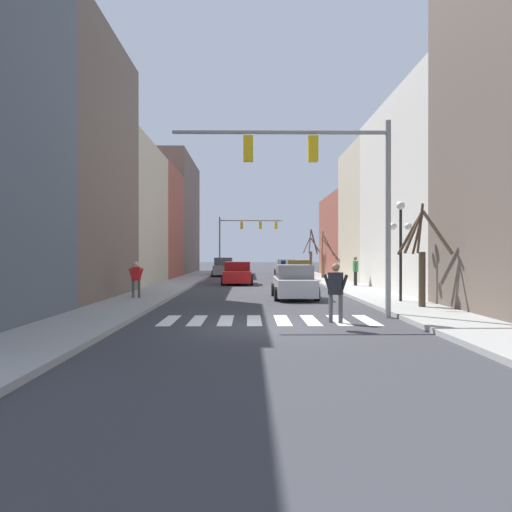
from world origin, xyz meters
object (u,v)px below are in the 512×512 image
(traffic_signal_near, at_px, (326,174))
(car_parked_left_far, at_px, (290,270))
(car_parked_left_near, at_px, (298,272))
(pedestrian_on_left_sidewalk, at_px, (136,276))
(traffic_signal_far, at_px, (243,231))
(car_parked_right_mid, at_px, (294,283))
(pedestrian_crossing_street, at_px, (336,288))
(car_parked_right_near, at_px, (224,268))
(pedestrian_waiting_at_curb, at_px, (355,268))
(street_tree_right_near, at_px, (421,257))
(street_tree_left_far, at_px, (325,259))
(street_tree_left_mid, at_px, (311,254))
(car_parked_right_far, at_px, (238,274))
(car_driving_toward_lane, at_px, (286,268))
(street_lamp_right_corner, at_px, (401,230))

(traffic_signal_near, relative_size, car_parked_left_far, 1.61)
(car_parked_left_near, distance_m, pedestrian_on_left_sidewalk, 17.82)
(traffic_signal_far, height_order, car_parked_right_mid, traffic_signal_far)
(traffic_signal_near, xyz_separation_m, car_parked_right_mid, (-0.40, 7.35, -4.01))
(pedestrian_crossing_street, bearing_deg, car_parked_right_near, 124.94)
(car_parked_right_mid, height_order, car_parked_left_near, car_parked_left_near)
(pedestrian_waiting_at_curb, bearing_deg, car_parked_right_near, -153.98)
(traffic_signal_far, relative_size, pedestrian_waiting_at_curb, 3.98)
(street_tree_right_near, distance_m, street_tree_left_far, 23.37)
(traffic_signal_near, bearing_deg, pedestrian_crossing_street, -83.81)
(traffic_signal_near, bearing_deg, street_tree_left_far, 81.48)
(car_parked_right_mid, distance_m, street_tree_left_mid, 25.85)
(street_tree_right_near, relative_size, street_tree_left_far, 0.98)
(car_parked_right_far, bearing_deg, pedestrian_crossing_street, 10.00)
(car_parked_right_mid, relative_size, car_parked_left_near, 1.03)
(car_parked_right_far, relative_size, street_tree_left_mid, 0.98)
(car_parked_left_near, bearing_deg, street_tree_left_mid, -12.46)
(car_parked_right_mid, bearing_deg, car_parked_left_near, -6.23)
(traffic_signal_far, xyz_separation_m, street_tree_left_far, (7.07, -15.38, -3.02))
(car_parked_right_mid, distance_m, car_parked_left_near, 14.41)
(car_driving_toward_lane, bearing_deg, car_parked_left_far, 179.64)
(car_driving_toward_lane, relative_size, car_parked_left_far, 1.03)
(pedestrian_crossing_street, height_order, pedestrian_on_left_sidewalk, pedestrian_crossing_street)
(traffic_signal_far, relative_size, car_driving_toward_lane, 1.58)
(car_parked_left_far, xyz_separation_m, street_tree_right_near, (2.81, -25.27, 1.27))
(traffic_signal_far, relative_size, car_parked_left_far, 1.63)
(traffic_signal_near, xyz_separation_m, car_parked_left_far, (1.08, 27.40, -4.01))
(traffic_signal_far, bearing_deg, pedestrian_crossing_street, -85.42)
(street_tree_right_near, bearing_deg, car_parked_left_near, 97.96)
(street_lamp_right_corner, distance_m, street_tree_left_far, 21.29)
(street_lamp_right_corner, bearing_deg, traffic_signal_far, 100.85)
(pedestrian_crossing_street, distance_m, street_tree_left_mid, 34.17)
(pedestrian_crossing_street, distance_m, street_tree_left_far, 26.90)
(car_parked_right_near, bearing_deg, street_lamp_right_corner, -162.27)
(traffic_signal_near, bearing_deg, street_tree_right_near, 28.74)
(car_parked_right_far, bearing_deg, pedestrian_on_left_sidewalk, -19.17)
(car_parked_right_near, relative_size, pedestrian_waiting_at_curb, 2.31)
(car_driving_toward_lane, distance_m, car_parked_left_far, 6.25)
(street_tree_left_mid, bearing_deg, car_driving_toward_lane, 162.25)
(car_driving_toward_lane, relative_size, street_tree_left_far, 1.17)
(traffic_signal_far, distance_m, street_tree_right_near, 39.50)
(car_parked_left_near, height_order, street_tree_right_near, street_tree_right_near)
(car_parked_right_mid, bearing_deg, car_parked_right_far, 14.75)
(car_parked_right_mid, bearing_deg, street_tree_left_mid, -8.98)
(traffic_signal_far, distance_m, street_tree_left_mid, 10.91)
(car_driving_toward_lane, xyz_separation_m, car_parked_right_mid, (-1.52, -26.30, 0.00))
(car_parked_right_near, distance_m, pedestrian_on_left_sidewalk, 25.70)
(traffic_signal_near, xyz_separation_m, street_tree_left_mid, (3.63, 32.85, -2.61))
(street_lamp_right_corner, height_order, car_parked_right_near, street_lamp_right_corner)
(traffic_signal_near, relative_size, pedestrian_on_left_sidewalk, 4.42)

